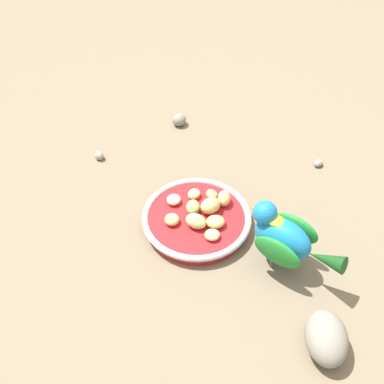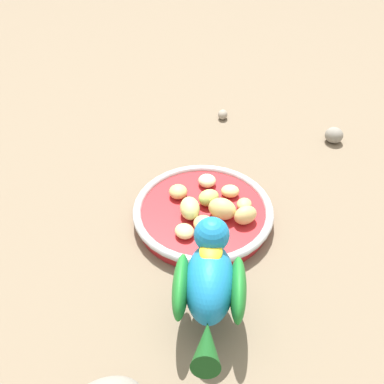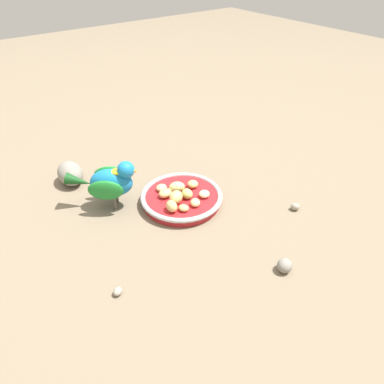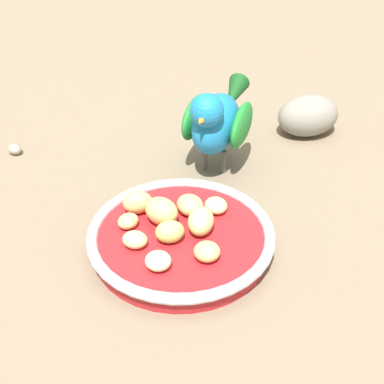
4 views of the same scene
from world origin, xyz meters
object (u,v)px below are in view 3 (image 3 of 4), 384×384
(pebble_1, at_px, (295,207))
(apple_piece_0, at_px, (161,188))
(apple_piece_2, at_px, (176,197))
(apple_piece_6, at_px, (184,208))
(rock_large, at_px, (70,173))
(pebble_2, at_px, (285,266))
(apple_piece_1, at_px, (187,194))
(apple_piece_5, at_px, (165,193))
(apple_piece_8, at_px, (195,203))
(apple_piece_9, at_px, (204,194))
(parrot, at_px, (110,181))
(feeding_bowl, at_px, (182,198))
(pebble_0, at_px, (118,291))
(apple_piece_7, at_px, (172,206))
(apple_piece_4, at_px, (194,185))
(apple_piece_3, at_px, (177,187))

(pebble_1, bearing_deg, apple_piece_0, 43.59)
(apple_piece_0, relative_size, apple_piece_2, 0.70)
(apple_piece_6, relative_size, rock_large, 0.27)
(pebble_2, bearing_deg, apple_piece_1, 4.79)
(apple_piece_1, xyz_separation_m, apple_piece_5, (0.04, 0.04, -0.00))
(apple_piece_8, bearing_deg, apple_piece_1, -4.99)
(apple_piece_6, relative_size, apple_piece_9, 0.90)
(apple_piece_6, bearing_deg, parrot, 37.68)
(apple_piece_0, distance_m, pebble_1, 0.33)
(apple_piece_2, xyz_separation_m, apple_piece_6, (-0.04, 0.00, -0.01))
(apple_piece_0, bearing_deg, apple_piece_6, 177.59)
(apple_piece_8, distance_m, pebble_1, 0.24)
(feeding_bowl, relative_size, apple_piece_0, 7.35)
(apple_piece_5, bearing_deg, apple_piece_1, -131.68)
(apple_piece_8, bearing_deg, pebble_2, -173.81)
(pebble_0, bearing_deg, apple_piece_8, -68.13)
(apple_piece_0, relative_size, apple_piece_5, 0.81)
(apple_piece_5, height_order, parrot, parrot)
(apple_piece_9, height_order, pebble_2, apple_piece_9)
(apple_piece_7, xyz_separation_m, pebble_2, (-0.27, -0.08, -0.02))
(apple_piece_2, xyz_separation_m, pebble_0, (-0.14, 0.23, -0.03))
(pebble_1, bearing_deg, feeding_bowl, 46.77)
(apple_piece_4, bearing_deg, apple_piece_0, 60.31)
(feeding_bowl, distance_m, apple_piece_2, 0.04)
(apple_piece_6, height_order, parrot, parrot)
(apple_piece_3, height_order, apple_piece_8, apple_piece_3)
(apple_piece_7, height_order, apple_piece_9, apple_piece_7)
(apple_piece_5, xyz_separation_m, apple_piece_8, (-0.07, -0.04, -0.00))
(apple_piece_2, height_order, pebble_0, apple_piece_2)
(apple_piece_4, xyz_separation_m, pebble_0, (-0.17, 0.31, -0.02))
(apple_piece_3, height_order, parrot, parrot)
(pebble_2, bearing_deg, feeding_bowl, 5.78)
(apple_piece_2, height_order, apple_piece_7, apple_piece_2)
(apple_piece_8, xyz_separation_m, pebble_0, (-0.11, 0.26, -0.02))
(feeding_bowl, height_order, pebble_2, pebble_2)
(apple_piece_4, height_order, pebble_1, apple_piece_4)
(apple_piece_1, xyz_separation_m, apple_piece_3, (0.04, 0.00, 0.00))
(apple_piece_9, bearing_deg, feeding_bowl, 48.57)
(apple_piece_7, distance_m, apple_piece_8, 0.06)
(apple_piece_4, relative_size, pebble_0, 1.33)
(feeding_bowl, height_order, apple_piece_4, apple_piece_4)
(apple_piece_3, relative_size, rock_large, 0.44)
(apple_piece_8, bearing_deg, apple_piece_2, 38.05)
(parrot, distance_m, pebble_0, 0.28)
(apple_piece_8, bearing_deg, apple_piece_6, 88.88)
(apple_piece_5, bearing_deg, parrot, 56.34)
(apple_piece_2, relative_size, apple_piece_7, 1.18)
(feeding_bowl, height_order, pebble_0, feeding_bowl)
(apple_piece_4, height_order, apple_piece_5, apple_piece_5)
(apple_piece_3, relative_size, apple_piece_6, 1.61)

